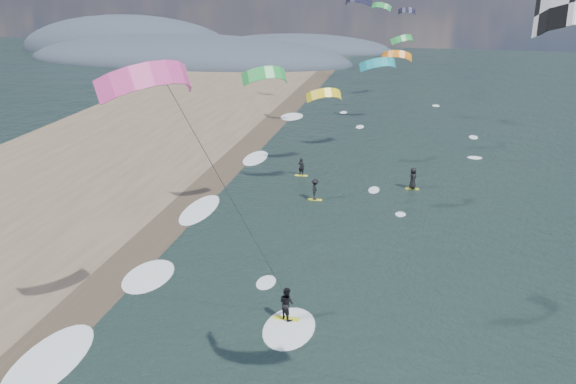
# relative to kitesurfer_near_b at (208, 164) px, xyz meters

# --- Properties ---
(wet_sand_strip) EXTENTS (3.00, 240.00, 0.00)m
(wet_sand_strip) POSITION_rel_kitesurfer_near_b_xyz_m (-8.56, 2.37, -9.55)
(wet_sand_strip) COLOR #382D23
(wet_sand_strip) RESTS_ON ground
(coastal_hills) EXTENTS (80.00, 41.00, 15.00)m
(coastal_hills) POSITION_rel_kitesurfer_near_b_xyz_m (-41.40, 100.23, -9.55)
(coastal_hills) COLOR #3D4756
(coastal_hills) RESTS_ON ground
(kitesurfer_near_b) EXTENTS (6.94, 9.37, 14.53)m
(kitesurfer_near_b) POSITION_rel_kitesurfer_near_b_xyz_m (0.00, 0.00, 0.00)
(kitesurfer_near_b) COLOR yellow
(kitesurfer_near_b) RESTS_ON ground
(far_kitesurfers) EXTENTS (10.67, 6.55, 1.80)m
(far_kitesurfers) POSITION_rel_kitesurfer_near_b_xyz_m (3.12, 24.70, -8.69)
(far_kitesurfers) COLOR yellow
(far_kitesurfers) RESTS_ON ground
(bg_kite_field) EXTENTS (13.69, 71.57, 11.25)m
(bg_kite_field) POSITION_rel_kitesurfer_near_b_xyz_m (3.02, 45.48, 1.55)
(bg_kite_field) COLOR green
(bg_kite_field) RESTS_ON ground
(shoreline_surf) EXTENTS (2.40, 79.40, 0.11)m
(shoreline_surf) POSITION_rel_kitesurfer_near_b_xyz_m (-7.36, 7.12, -9.55)
(shoreline_surf) COLOR white
(shoreline_surf) RESTS_ON ground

